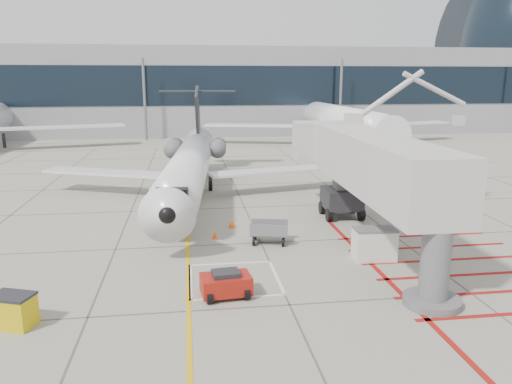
{
  "coord_description": "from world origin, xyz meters",
  "views": [
    {
      "loc": [
        -3.96,
        -22.52,
        9.06
      ],
      "look_at": [
        0.0,
        6.0,
        2.5
      ],
      "focal_mm": 35.0,
      "sensor_mm": 36.0,
      "label": 1
    }
  ],
  "objects": [
    {
      "name": "regional_jet",
      "position": [
        -4.1,
        12.69,
        4.08
      ],
      "size": [
        27.24,
        33.11,
        8.16
      ],
      "primitive_type": null,
      "rotation": [
        0.0,
        0.0,
        -0.08
      ],
      "color": "white",
      "rests_on": "ground_plane"
    },
    {
      "name": "terminal_building",
      "position": [
        10.0,
        70.0,
        7.0
      ],
      "size": [
        180.0,
        28.0,
        14.0
      ],
      "primitive_type": "cube",
      "color": "gray",
      "rests_on": "ground_plane"
    },
    {
      "name": "baggage_cart",
      "position": [
        0.45,
        3.9,
        0.65
      ],
      "size": [
        2.31,
        1.75,
        1.3
      ],
      "primitive_type": null,
      "rotation": [
        0.0,
        0.0,
        -0.24
      ],
      "color": "#5D5D62",
      "rests_on": "ground_plane"
    },
    {
      "name": "ground_plane",
      "position": [
        0.0,
        0.0,
        0.0
      ],
      "size": [
        260.0,
        260.0,
        0.0
      ],
      "primitive_type": "plane",
      "color": "gray",
      "rests_on": "ground"
    },
    {
      "name": "spill_bin",
      "position": [
        -10.57,
        -4.33,
        0.64
      ],
      "size": [
        1.72,
        1.43,
        1.28
      ],
      "primitive_type": null,
      "rotation": [
        0.0,
        0.0,
        -0.35
      ],
      "color": "gold",
      "rests_on": "ground_plane"
    },
    {
      "name": "ground_power_unit",
      "position": [
        5.35,
        0.61,
        0.82
      ],
      "size": [
        2.13,
        1.31,
        1.64
      ],
      "primitive_type": null,
      "rotation": [
        0.0,
        0.0,
        -0.05
      ],
      "color": "silver",
      "rests_on": "ground_plane"
    },
    {
      "name": "pushback_tug",
      "position": [
        -2.51,
        -2.83,
        0.61
      ],
      "size": [
        2.22,
        1.53,
        1.22
      ],
      "primitive_type": null,
      "rotation": [
        0.0,
        0.0,
        0.11
      ],
      "color": "#9D180F",
      "rests_on": "ground_plane"
    },
    {
      "name": "bg_aircraft_c",
      "position": [
        16.7,
        46.0,
        6.08
      ],
      "size": [
        36.49,
        40.54,
        12.16
      ],
      "primitive_type": null,
      "color": "silver",
      "rests_on": "ground_plane"
    },
    {
      "name": "terminal_glass_band",
      "position": [
        10.0,
        55.95,
        8.0
      ],
      "size": [
        180.0,
        0.1,
        6.0
      ],
      "primitive_type": "cube",
      "color": "black",
      "rests_on": "ground_plane"
    },
    {
      "name": "cone_nose",
      "position": [
        -2.53,
        5.18,
        0.22
      ],
      "size": [
        0.32,
        0.32,
        0.44
      ],
      "primitive_type": "cone",
      "color": "#FF530D",
      "rests_on": "ground_plane"
    },
    {
      "name": "jet_bridge",
      "position": [
        5.97,
        2.2,
        4.07
      ],
      "size": [
        10.16,
        20.61,
        8.15
      ],
      "primitive_type": null,
      "rotation": [
        0.0,
        0.0,
        -0.03
      ],
      "color": "beige",
      "rests_on": "ground_plane"
    },
    {
      "name": "cone_side",
      "position": [
        -1.35,
        7.21,
        0.28
      ],
      "size": [
        0.41,
        0.41,
        0.57
      ],
      "primitive_type": "cone",
      "color": "#DB530B",
      "rests_on": "ground_plane"
    }
  ]
}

